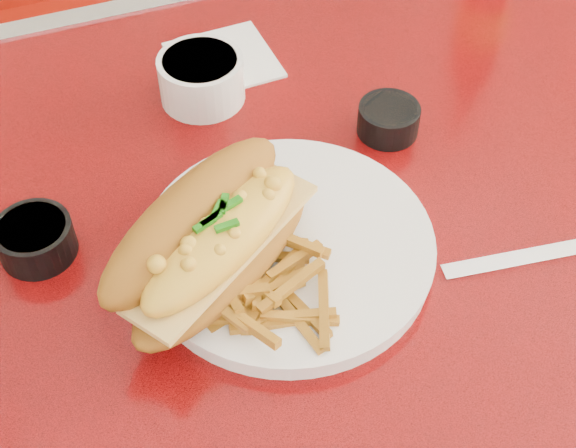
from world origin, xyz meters
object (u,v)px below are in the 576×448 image
object	(u,v)px
fork	(248,279)
knife	(574,247)
gravy_ramekin	(201,77)
mac_hoagie	(212,238)
diner_table	(307,341)
booth_bench_far	(149,100)
dinner_plate	(288,247)
sauce_cup_left	(35,238)
sauce_cup_right	(389,118)

from	to	relation	value
fork	knife	world-z (taller)	fork
gravy_ramekin	mac_hoagie	bearing A→B (deg)	-104.20
diner_table	booth_bench_far	bearing A→B (deg)	90.00
knife	gravy_ramekin	bearing A→B (deg)	135.54
gravy_ramekin	knife	bearing A→B (deg)	-52.14
diner_table	gravy_ramekin	distance (m)	0.29
dinner_plate	sauce_cup_left	xyz separation A→B (m)	(-0.20, 0.08, 0.01)
knife	sauce_cup_right	bearing A→B (deg)	121.39
sauce_cup_left	knife	size ratio (longest dim) A/B	0.40
mac_hoagie	sauce_cup_left	world-z (taller)	mac_hoagie
booth_bench_far	sauce_cup_right	xyz separation A→B (m)	(0.12, -0.71, 0.50)
dinner_plate	gravy_ramekin	world-z (taller)	gravy_ramekin
gravy_ramekin	sauce_cup_right	xyz separation A→B (m)	(0.15, -0.11, -0.01)
dinner_plate	knife	xyz separation A→B (m)	(0.23, -0.08, -0.01)
diner_table	gravy_ramekin	bearing A→B (deg)	98.18
booth_bench_far	mac_hoagie	bearing A→B (deg)	-96.16
sauce_cup_left	sauce_cup_right	xyz separation A→B (m)	(0.34, 0.03, -0.00)
diner_table	knife	size ratio (longest dim) A/B	6.09
sauce_cup_left	sauce_cup_right	distance (m)	0.35
sauce_cup_left	sauce_cup_right	world-z (taller)	sauce_cup_left
fork	booth_bench_far	bearing A→B (deg)	5.49
dinner_plate	booth_bench_far	bearing A→B (deg)	88.33
sauce_cup_right	mac_hoagie	bearing A→B (deg)	-151.19
fork	sauce_cup_left	distance (m)	0.19
gravy_ramekin	knife	xyz separation A→B (m)	(0.24, -0.31, -0.02)
knife	dinner_plate	bearing A→B (deg)	168.20
mac_hoagie	sauce_cup_left	xyz separation A→B (m)	(-0.13, 0.08, -0.04)
mac_hoagie	sauce_cup_left	distance (m)	0.16
sauce_cup_right	knife	world-z (taller)	sauce_cup_right
booth_bench_far	sauce_cup_left	size ratio (longest dim) A/B	14.79
dinner_plate	fork	bearing A→B (deg)	-150.23
diner_table	gravy_ramekin	size ratio (longest dim) A/B	12.26
knife	fork	bearing A→B (deg)	176.07
fork	gravy_ramekin	xyz separation A→B (m)	(0.04, 0.25, 0.01)
dinner_plate	mac_hoagie	size ratio (longest dim) A/B	1.18
mac_hoagie	sauce_cup_right	xyz separation A→B (m)	(0.21, 0.12, -0.04)
booth_bench_far	sauce_cup_left	bearing A→B (deg)	-106.62
gravy_ramekin	knife	size ratio (longest dim) A/B	0.50
fork	sauce_cup_right	xyz separation A→B (m)	(0.19, 0.14, -0.00)
dinner_plate	sauce_cup_left	distance (m)	0.21
booth_bench_far	dinner_plate	xyz separation A→B (m)	(-0.02, -0.82, 0.49)
dinner_plate	knife	world-z (taller)	dinner_plate
booth_bench_far	dinner_plate	distance (m)	0.96
booth_bench_far	mac_hoagie	world-z (taller)	booth_bench_far
sauce_cup_right	knife	distance (m)	0.21
fork	knife	bearing A→B (deg)	-91.52
fork	sauce_cup_right	size ratio (longest dim) A/B	1.94
mac_hoagie	diner_table	bearing A→B (deg)	-24.27
diner_table	booth_bench_far	distance (m)	0.87
gravy_ramekin	sauce_cup_right	bearing A→B (deg)	-36.49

